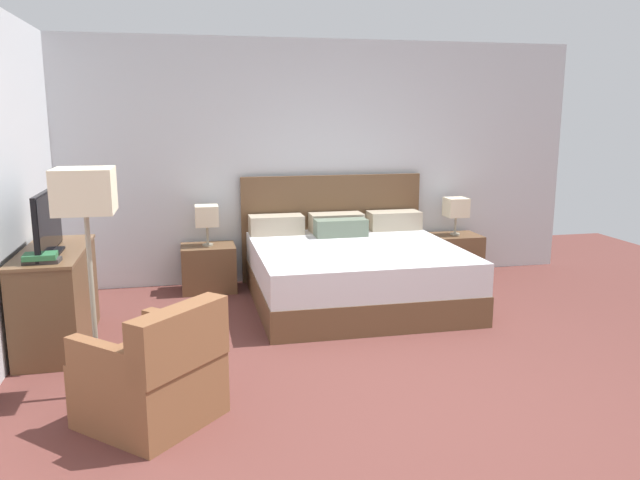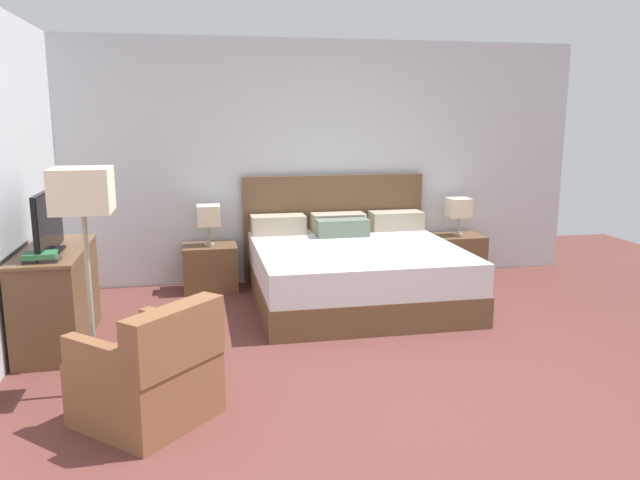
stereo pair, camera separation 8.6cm
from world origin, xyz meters
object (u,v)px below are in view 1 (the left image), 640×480
object	(u,v)px
table_lamp_left	(207,216)
table_lamp_right	(456,208)
armchair_by_window	(154,378)
tv	(48,223)
book_blue_cover	(40,256)
dresser	(57,296)
bed	(353,270)
nightstand_left	(209,268)
book_red_cover	(42,261)
nightstand_right	(454,255)
floor_lamp	(85,205)

from	to	relation	value
table_lamp_left	table_lamp_right	bearing A→B (deg)	0.00
armchair_by_window	tv	bearing A→B (deg)	119.79
book_blue_cover	dresser	bearing A→B (deg)	90.38
bed	dresser	xyz separation A→B (m)	(-2.65, -0.65, 0.08)
nightstand_left	book_red_cover	size ratio (longest dim) A/B	2.25
nightstand_right	table_lamp_left	size ratio (longest dim) A/B	1.32
table_lamp_left	armchair_by_window	distance (m)	2.94
nightstand_left	nightstand_right	xyz separation A→B (m)	(2.79, 0.00, 0.00)
bed	armchair_by_window	distance (m)	2.84
tv	armchair_by_window	size ratio (longest dim) A/B	0.87
nightstand_left	table_lamp_left	world-z (taller)	table_lamp_left
book_red_cover	floor_lamp	size ratio (longest dim) A/B	0.16
tv	nightstand_left	bearing A→B (deg)	48.96
nightstand_right	floor_lamp	size ratio (longest dim) A/B	0.37
nightstand_right	book_blue_cover	xyz separation A→B (m)	(-4.04, -1.79, 0.59)
table_lamp_left	book_blue_cover	distance (m)	2.19
dresser	armchair_by_window	distance (m)	1.72
table_lamp_left	table_lamp_right	world-z (taller)	same
tv	book_blue_cover	distance (m)	0.40
bed	table_lamp_right	size ratio (longest dim) A/B	4.80
dresser	armchair_by_window	bearing A→B (deg)	-61.72
nightstand_left	table_lamp_right	distance (m)	2.84
table_lamp_left	floor_lamp	size ratio (longest dim) A/B	0.28
nightstand_left	bed	bearing A→B (deg)	-26.30
bed	table_lamp_right	world-z (taller)	bed
bed	book_blue_cover	bearing A→B (deg)	-157.36
table_lamp_left	floor_lamp	world-z (taller)	floor_lamp
nightstand_right	table_lamp_left	distance (m)	2.84
armchair_by_window	table_lamp_right	bearing A→B (deg)	41.54
floor_lamp	book_red_cover	bearing A→B (deg)	124.36
nightstand_right	armchair_by_window	world-z (taller)	armchair_by_window
bed	book_blue_cover	world-z (taller)	bed
table_lamp_left	book_red_cover	bearing A→B (deg)	-124.69
armchair_by_window	floor_lamp	size ratio (longest dim) A/B	0.64
table_lamp_right	dresser	distance (m)	4.28
table_lamp_left	armchair_by_window	xyz separation A→B (m)	(-0.44, -2.86, -0.51)
bed	tv	distance (m)	2.84
nightstand_left	table_lamp_left	distance (m)	0.55
nightstand_right	book_red_cover	distance (m)	4.45
book_blue_cover	armchair_by_window	world-z (taller)	book_blue_cover
table_lamp_right	nightstand_right	bearing A→B (deg)	-90.00
nightstand_left	book_red_cover	bearing A→B (deg)	-124.72
table_lamp_right	tv	distance (m)	4.29
book_blue_cover	floor_lamp	world-z (taller)	floor_lamp
nightstand_left	table_lamp_right	size ratio (longest dim) A/B	1.32
table_lamp_right	book_blue_cover	world-z (taller)	table_lamp_right
book_red_cover	floor_lamp	xyz separation A→B (m)	(0.42, -0.61, 0.48)
nightstand_left	nightstand_right	world-z (taller)	same
bed	book_red_cover	size ratio (longest dim) A/B	8.20
table_lamp_right	book_red_cover	xyz separation A→B (m)	(-4.03, -1.79, 0.01)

